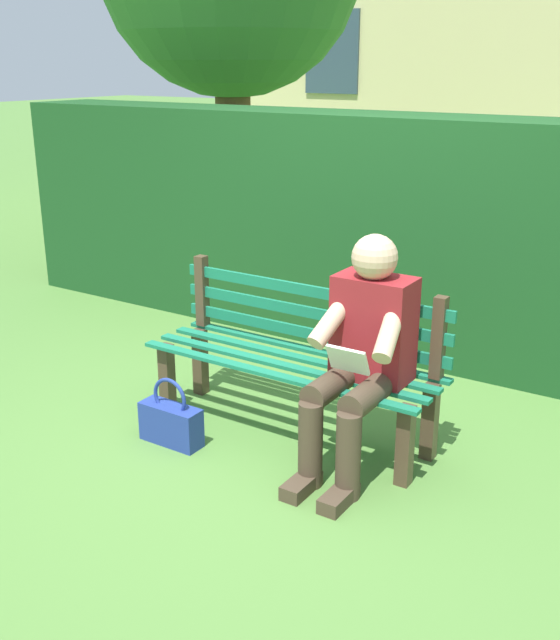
% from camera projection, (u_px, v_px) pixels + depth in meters
% --- Properties ---
extents(ground, '(60.00, 60.00, 0.00)m').
position_uv_depth(ground, '(290.00, 433.00, 4.13)').
color(ground, '#517F38').
extents(park_bench, '(1.63, 0.46, 0.85)m').
position_uv_depth(park_bench, '(297.00, 356.00, 4.05)').
color(park_bench, '#4C3828').
rests_on(park_bench, ground).
extents(person_seated, '(0.44, 0.73, 1.16)m').
position_uv_depth(person_seated, '(362.00, 351.00, 3.62)').
color(person_seated, maroon).
rests_on(person_seated, ground).
extents(hedge_backdrop, '(6.16, 0.70, 1.64)m').
position_uv_depth(hedge_backdrop, '(380.00, 229.00, 5.23)').
color(hedge_backdrop, '#19471E').
rests_on(hedge_backdrop, ground).
extents(handbag, '(0.35, 0.12, 0.37)m').
position_uv_depth(handbag, '(171.00, 422.00, 3.99)').
color(handbag, navy).
rests_on(handbag, ground).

